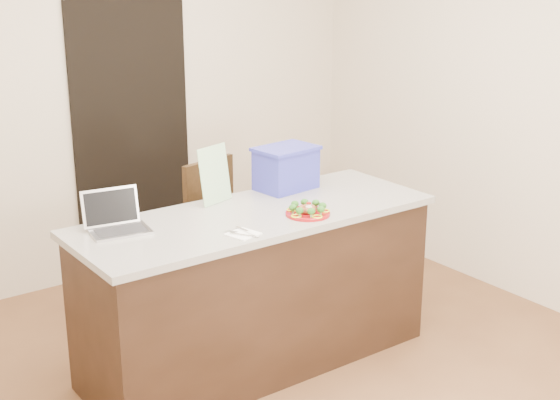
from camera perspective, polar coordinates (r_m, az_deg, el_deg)
ground at (r=4.51m, az=0.15°, el=-12.91°), size 4.00×4.00×0.00m
room_shell at (r=3.95m, az=0.17°, el=7.83°), size 4.00×4.00×4.00m
doorway at (r=5.79m, az=-10.73°, el=4.40°), size 0.90×0.02×2.00m
island at (r=4.48m, az=-1.75°, el=-6.48°), size 2.06×0.76×0.92m
plate at (r=4.27m, az=2.04°, el=-0.98°), size 0.25×0.25×0.02m
meatballs at (r=4.26m, az=2.03°, el=-0.70°), size 0.10×0.10×0.04m
broccoli at (r=4.26m, az=2.04°, el=-0.49°), size 0.20×0.20×0.04m
pepper_rings at (r=4.27m, az=2.04°, el=-0.87°), size 0.24×0.24×0.01m
napkin at (r=3.98m, az=-2.73°, el=-2.50°), size 0.17×0.17×0.01m
fork at (r=3.98m, az=-3.06°, el=-2.43°), size 0.08×0.16×0.00m
knife at (r=3.98m, az=-2.24°, el=-2.38°), size 0.02×0.19×0.01m
yogurt_bottle at (r=4.25m, az=2.12°, el=-0.75°), size 0.04×0.04×0.08m
laptop at (r=4.11m, az=-11.95°, el=-1.40°), size 0.33×0.28×0.21m
leaflet at (r=4.46m, az=-4.81°, el=1.86°), size 0.24×0.12×0.33m
blue_box at (r=4.72m, az=0.43°, el=2.37°), size 0.39×0.30×0.26m
chair at (r=5.18m, az=-4.55°, el=-1.91°), size 0.54×0.54×0.99m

